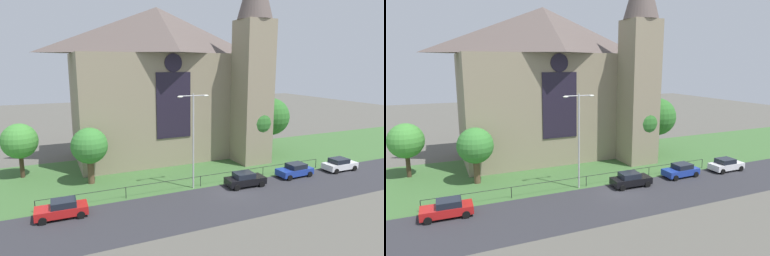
% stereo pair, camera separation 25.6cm
% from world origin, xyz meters
% --- Properties ---
extents(ground, '(160.00, 160.00, 0.00)m').
position_xyz_m(ground, '(0.00, 10.00, 0.00)').
color(ground, '#56544C').
extents(road_asphalt, '(120.00, 8.00, 0.01)m').
position_xyz_m(road_asphalt, '(0.00, -2.00, 0.00)').
color(road_asphalt, '#2D2D33').
rests_on(road_asphalt, ground).
extents(grass_verge, '(120.00, 20.00, 0.01)m').
position_xyz_m(grass_verge, '(0.00, 8.00, 0.00)').
color(grass_verge, '#3D6633').
rests_on(grass_verge, ground).
extents(church_building, '(23.20, 16.20, 26.00)m').
position_xyz_m(church_building, '(-1.65, 15.66, 10.27)').
color(church_building, gray).
rests_on(church_building, ground).
extents(iron_railing, '(31.67, 0.07, 1.13)m').
position_xyz_m(iron_railing, '(-2.42, 2.50, 0.97)').
color(iron_railing, black).
rests_on(iron_railing, ground).
extents(tree_right_far, '(5.35, 5.35, 7.89)m').
position_xyz_m(tree_right_far, '(12.87, 11.25, 5.17)').
color(tree_right_far, brown).
rests_on(tree_right_far, ground).
extents(tree_left_far, '(3.93, 3.93, 6.20)m').
position_xyz_m(tree_left_far, '(-19.67, 13.28, 4.20)').
color(tree_left_far, '#423021').
rests_on(tree_left_far, ground).
extents(tree_right_near, '(4.89, 4.89, 7.75)m').
position_xyz_m(tree_right_near, '(8.12, 8.45, 5.28)').
color(tree_right_near, brown).
rests_on(tree_right_near, ground).
extents(tree_left_near, '(3.84, 3.84, 6.10)m').
position_xyz_m(tree_left_near, '(-12.79, 8.12, 4.12)').
color(tree_left_near, brown).
rests_on(tree_left_near, ground).
extents(streetlamp_near, '(3.37, 0.26, 9.80)m').
position_xyz_m(streetlamp_near, '(-3.31, 2.40, 6.08)').
color(streetlamp_near, '#B2B2B7').
rests_on(streetlamp_near, ground).
extents(parked_car_red, '(4.23, 2.08, 1.51)m').
position_xyz_m(parked_car_red, '(-16.12, 0.71, 0.74)').
color(parked_car_red, '#B21919').
rests_on(parked_car_red, ground).
extents(parked_car_black, '(4.27, 2.17, 1.51)m').
position_xyz_m(parked_car_black, '(1.88, 0.69, 0.74)').
color(parked_car_black, black).
rests_on(parked_car_black, ground).
extents(parked_car_blue, '(4.25, 2.13, 1.51)m').
position_xyz_m(parked_car_blue, '(8.81, 1.01, 0.74)').
color(parked_car_blue, '#1E3899').
rests_on(parked_car_blue, ground).
extents(parked_car_white, '(4.20, 2.03, 1.51)m').
position_xyz_m(parked_car_white, '(15.26, 0.58, 0.74)').
color(parked_car_white, silver).
rests_on(parked_car_white, ground).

